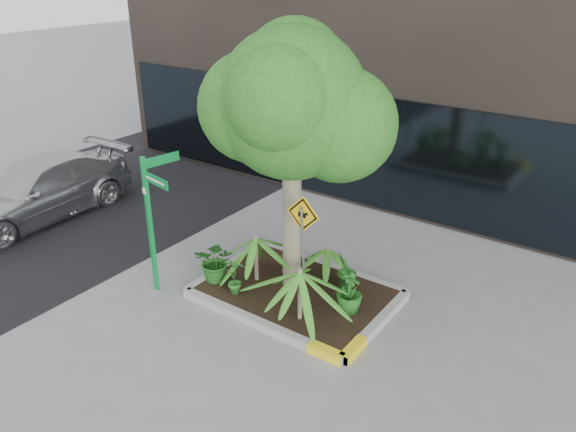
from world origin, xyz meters
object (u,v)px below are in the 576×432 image
Objects in this scene: tree at (293,104)px; street_sign_post at (152,211)px; parked_car at (37,190)px; cattle_sign at (303,233)px.

tree reaches higher than street_sign_post.
parked_car is at bearing -173.21° from tree.
tree is 3.00m from street_sign_post.
parked_car is 7.15m from cattle_sign.
street_sign_post is (4.60, -0.59, 0.90)m from parked_car.
parked_car is (-6.54, -0.78, -2.74)m from tree.
tree is 7.13m from parked_car.
tree is at bearing 45.91° from street_sign_post.
parked_car is at bearing -176.44° from street_sign_post.
tree is 2.34× the size of cattle_sign.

